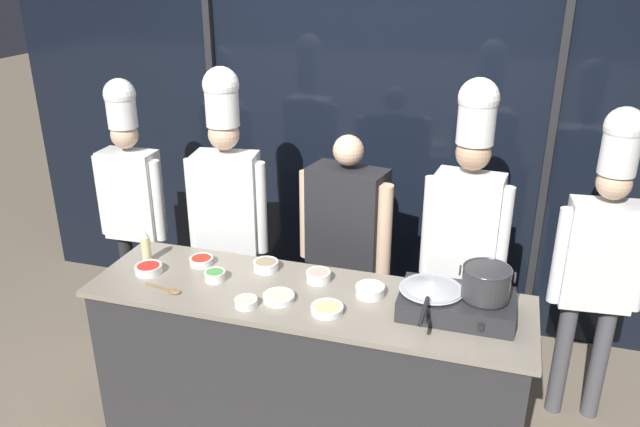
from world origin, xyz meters
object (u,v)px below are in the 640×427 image
object	(u,v)px
prep_bowl_scallions	(215,275)
prep_bowl_bell_pepper	(149,268)
chef_line	(467,218)
frying_pan	(432,286)
prep_bowl_noodles	(279,297)
person_guest	(347,235)
serving_spoon_slotted	(169,290)
chef_sous	(227,196)
prep_bowl_chili_flakes	(201,260)
prep_bowl_garlic	(370,290)
prep_bowl_shrimp	(318,275)
prep_bowl_chicken	(246,302)
chef_pastry	(602,248)
squeeze_bottle_oil	(146,247)
prep_bowl_ginger	(327,309)
prep_bowl_mushrooms	(266,265)
chef_head	(131,190)
portable_stove	(457,304)
stock_pot	(486,282)

from	to	relation	value
prep_bowl_scallions	prep_bowl_bell_pepper	distance (m)	0.39
chef_line	frying_pan	bearing A→B (deg)	86.23
prep_bowl_noodles	person_guest	distance (m)	0.82
serving_spoon_slotted	chef_sous	distance (m)	0.83
prep_bowl_noodles	chef_sous	bearing A→B (deg)	129.91
prep_bowl_chili_flakes	person_guest	distance (m)	0.90
serving_spoon_slotted	person_guest	world-z (taller)	person_guest
prep_bowl_garlic	chef_sous	world-z (taller)	chef_sous
prep_bowl_garlic	prep_bowl_noodles	bearing A→B (deg)	-156.62
prep_bowl_shrimp	prep_bowl_chicken	distance (m)	0.44
prep_bowl_garlic	chef_pastry	xyz separation A→B (m)	(1.13, 0.56, 0.14)
squeeze_bottle_oil	prep_bowl_ginger	bearing A→B (deg)	-11.04
prep_bowl_garlic	prep_bowl_ginger	distance (m)	0.28
prep_bowl_scallions	prep_bowl_chicken	bearing A→B (deg)	-36.56
prep_bowl_ginger	prep_bowl_chicken	distance (m)	0.41
prep_bowl_chili_flakes	prep_bowl_bell_pepper	bearing A→B (deg)	-141.92
prep_bowl_noodles	prep_bowl_shrimp	distance (m)	0.28
prep_bowl_garlic	prep_bowl_bell_pepper	bearing A→B (deg)	-174.52
prep_bowl_garlic	prep_bowl_mushrooms	bearing A→B (deg)	170.43
squeeze_bottle_oil	chef_head	distance (m)	0.79
frying_pan	prep_bowl_ginger	distance (m)	0.52
portable_stove	chef_head	distance (m)	2.32
frying_pan	chef_line	bearing A→B (deg)	80.11
serving_spoon_slotted	prep_bowl_chili_flakes	bearing A→B (deg)	86.78
prep_bowl_scallions	prep_bowl_ginger	distance (m)	0.68
stock_pot	squeeze_bottle_oil	distance (m)	1.86
squeeze_bottle_oil	prep_bowl_mushrooms	xyz separation A→B (m)	(0.68, 0.11, -0.06)
frying_pan	serving_spoon_slotted	xyz separation A→B (m)	(-1.32, -0.21, -0.13)
prep_bowl_noodles	prep_bowl_shrimp	world-z (taller)	prep_bowl_shrimp
prep_bowl_bell_pepper	chef_pastry	bearing A→B (deg)	16.12
prep_bowl_chicken	person_guest	xyz separation A→B (m)	(0.28, 0.91, 0.00)
prep_bowl_noodles	prep_bowl_chicken	world-z (taller)	prep_bowl_chicken
squeeze_bottle_oil	portable_stove	bearing A→B (deg)	-1.65
squeeze_bottle_oil	prep_bowl_noodles	distance (m)	0.89
prep_bowl_chicken	serving_spoon_slotted	world-z (taller)	prep_bowl_chicken
prep_bowl_chili_flakes	chef_pastry	xyz separation A→B (m)	(2.12, 0.50, 0.14)
prep_bowl_noodles	chef_line	bearing A→B (deg)	41.03
person_guest	chef_sous	bearing A→B (deg)	18.00
stock_pot	squeeze_bottle_oil	size ratio (longest dim) A/B	1.30
chef_head	person_guest	distance (m)	1.49
squeeze_bottle_oil	prep_bowl_shrimp	world-z (taller)	squeeze_bottle_oil
prep_bowl_shrimp	prep_bowl_chili_flakes	size ratio (longest dim) A/B	0.99
chef_sous	chef_pastry	bearing A→B (deg)	172.69
chef_sous	chef_line	world-z (taller)	chef_line
squeeze_bottle_oil	frying_pan	bearing A→B (deg)	-1.94
prep_bowl_chicken	chef_sous	size ratio (longest dim) A/B	0.06
chef_pastry	portable_stove	bearing A→B (deg)	36.48
prep_bowl_noodles	chef_head	distance (m)	1.57
portable_stove	chef_line	xyz separation A→B (m)	(-0.02, 0.61, 0.20)
prep_bowl_noodles	prep_bowl_chili_flakes	world-z (taller)	prep_bowl_chili_flakes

